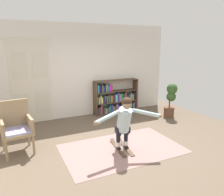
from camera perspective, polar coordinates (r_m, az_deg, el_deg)
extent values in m
plane|color=brown|center=(5.10, 1.76, -12.44)|extent=(7.20, 7.20, 0.00)
cube|color=silver|center=(7.05, -7.95, 6.96)|extent=(6.00, 0.10, 2.90)
cube|color=beige|center=(6.71, -22.60, 3.37)|extent=(0.55, 0.04, 2.35)
cube|color=beige|center=(6.63, -22.99, 7.75)|extent=(0.41, 0.01, 0.76)
cube|color=beige|center=(6.81, -22.15, -1.52)|extent=(0.41, 0.01, 0.64)
cube|color=beige|center=(6.76, -17.95, 3.81)|extent=(0.55, 0.04, 2.35)
cube|color=beige|center=(6.68, -18.25, 8.16)|extent=(0.41, 0.01, 0.76)
cube|color=beige|center=(6.86, -17.58, -1.05)|extent=(0.41, 0.01, 0.64)
cube|color=beige|center=(6.65, -21.14, 14.05)|extent=(1.22, 0.04, 0.10)
cube|color=gray|center=(5.00, 2.60, -12.95)|extent=(2.60, 1.62, 0.01)
cube|color=#4D3B2A|center=(7.12, -4.40, -0.15)|extent=(0.04, 0.30, 1.12)
cube|color=#4D3B2A|center=(7.78, 6.02, 0.97)|extent=(0.04, 0.30, 1.12)
cube|color=#4D3B2A|center=(7.56, 1.02, -3.63)|extent=(1.51, 0.30, 0.02)
cube|color=#4D3B2A|center=(7.46, 1.03, -0.94)|extent=(1.51, 0.30, 0.02)
cube|color=#4D3B2A|center=(7.38, 1.05, 1.83)|extent=(1.51, 0.30, 0.02)
cube|color=#4D3B2A|center=(7.32, 1.06, 4.65)|extent=(1.51, 0.30, 0.02)
cube|color=navy|center=(7.26, -4.02, -3.52)|extent=(0.05, 0.23, 0.20)
cube|color=brown|center=(7.28, -3.68, -3.30)|extent=(0.04, 0.21, 0.23)
cube|color=#573255|center=(7.29, -3.30, -3.19)|extent=(0.04, 0.22, 0.25)
cube|color=#9C624A|center=(7.29, -2.86, -3.05)|extent=(0.05, 0.15, 0.28)
cube|color=brown|center=(7.33, -2.28, -3.33)|extent=(0.05, 0.18, 0.19)
cube|color=#67A5A6|center=(7.36, -1.78, -3.29)|extent=(0.06, 0.21, 0.19)
cube|color=#674063|center=(7.40, -1.38, -3.15)|extent=(0.05, 0.23, 0.20)
cube|color=#569430|center=(7.41, -0.87, -3.08)|extent=(0.04, 0.16, 0.21)
cube|color=teal|center=(7.43, -0.61, -2.76)|extent=(0.05, 0.21, 0.27)
cube|color=#344592|center=(7.45, -0.19, -2.67)|extent=(0.06, 0.22, 0.29)
cube|color=#9E7747|center=(7.48, 0.30, -2.93)|extent=(0.05, 0.17, 0.21)
cube|color=#486941|center=(7.49, 0.63, -2.76)|extent=(0.03, 0.20, 0.24)
cube|color=#C65EB9|center=(7.54, 0.95, -2.54)|extent=(0.04, 0.24, 0.27)
cube|color=#696CB2|center=(7.54, 1.28, -2.50)|extent=(0.03, 0.23, 0.28)
cube|color=#713A62|center=(7.56, 1.70, -2.75)|extent=(0.04, 0.20, 0.20)
cube|color=#CB5B7D|center=(7.59, 1.90, -2.71)|extent=(0.03, 0.15, 0.20)
cube|color=#4F80C2|center=(7.61, 2.25, -2.54)|extent=(0.03, 0.22, 0.23)
cube|color=brown|center=(7.63, 2.68, -2.26)|extent=(0.05, 0.14, 0.30)
cube|color=green|center=(7.67, 3.07, -2.22)|extent=(0.03, 0.15, 0.29)
cube|color=#B76677|center=(7.69, 3.47, -2.31)|extent=(0.05, 0.19, 0.25)
cube|color=olive|center=(7.73, 3.89, -2.34)|extent=(0.04, 0.17, 0.22)
cube|color=tan|center=(7.73, 4.36, -2.10)|extent=(0.06, 0.15, 0.29)
cube|color=#268322|center=(7.80, 4.62, -2.19)|extent=(0.04, 0.22, 0.23)
cube|color=teal|center=(7.81, 5.19, -2.10)|extent=(0.05, 0.23, 0.25)
cube|color=#B74B98|center=(7.84, 5.61, -1.88)|extent=(0.06, 0.15, 0.30)
cube|color=#3C6440|center=(7.15, -4.07, -0.53)|extent=(0.05, 0.20, 0.24)
cube|color=tan|center=(7.19, -3.47, -0.63)|extent=(0.06, 0.15, 0.20)
cube|color=#A9CE70|center=(7.19, -3.04, -0.24)|extent=(0.05, 0.17, 0.29)
cube|color=#D2D558|center=(7.21, -2.66, -0.52)|extent=(0.04, 0.14, 0.21)
cube|color=#330F5C|center=(7.24, -2.27, -0.56)|extent=(0.04, 0.19, 0.18)
cube|color=slate|center=(7.27, -2.01, -0.28)|extent=(0.05, 0.16, 0.24)
cube|color=#3A7269|center=(7.27, -1.51, -0.31)|extent=(0.04, 0.22, 0.23)
cube|color=brown|center=(7.29, -1.08, -0.17)|extent=(0.06, 0.23, 0.26)
cube|color=#369169|center=(7.35, -0.70, -0.34)|extent=(0.03, 0.14, 0.19)
cube|color=#D7CE5D|center=(7.35, -0.34, -0.16)|extent=(0.03, 0.21, 0.23)
cube|color=maroon|center=(7.39, 0.04, -0.09)|extent=(0.04, 0.23, 0.23)
cube|color=#422550|center=(7.41, 0.41, -0.05)|extent=(0.04, 0.17, 0.23)
cube|color=#70D8D2|center=(7.41, 0.87, 0.01)|extent=(0.06, 0.21, 0.24)
cube|color=#2F3D90|center=(7.43, 1.23, 0.21)|extent=(0.03, 0.15, 0.29)
cube|color=#615EA8|center=(7.46, 1.48, 0.29)|extent=(0.04, 0.23, 0.29)
cube|color=#A97BC1|center=(7.47, 1.99, 0.15)|extent=(0.05, 0.18, 0.25)
cube|color=#1A8F3A|center=(7.51, 2.33, 0.32)|extent=(0.04, 0.21, 0.28)
cube|color=#1F4F3D|center=(7.54, 2.76, 0.23)|extent=(0.04, 0.17, 0.25)
cube|color=brown|center=(7.59, 3.09, 0.47)|extent=(0.04, 0.22, 0.28)
cube|color=#6E3B6B|center=(7.60, 3.46, 0.53)|extent=(0.04, 0.17, 0.30)
cube|color=#3F2270|center=(7.63, 3.89, 0.17)|extent=(0.05, 0.15, 0.19)
cube|color=olive|center=(7.66, 4.46, 0.19)|extent=(0.05, 0.23, 0.19)
cube|color=#5DBEB2|center=(7.71, 4.81, 0.47)|extent=(0.04, 0.18, 0.24)
cube|color=tan|center=(7.74, 5.16, 0.41)|extent=(0.04, 0.21, 0.21)
cube|color=#353553|center=(7.76, 5.54, 0.66)|extent=(0.03, 0.14, 0.27)
cube|color=#228770|center=(7.07, -4.16, 2.27)|extent=(0.04, 0.17, 0.22)
cube|color=#38A2BA|center=(7.09, -3.84, 2.45)|extent=(0.04, 0.23, 0.25)
cube|color=navy|center=(7.12, -3.40, 2.43)|extent=(0.05, 0.19, 0.24)
cube|color=#44512F|center=(7.12, -2.71, 2.54)|extent=(0.05, 0.14, 0.26)
cube|color=#485BC8|center=(7.17, -2.36, 2.32)|extent=(0.04, 0.15, 0.19)
cube|color=navy|center=(7.19, -2.00, 2.62)|extent=(0.03, 0.21, 0.25)
cube|color=#A9B773|center=(7.21, -1.60, 2.67)|extent=(0.05, 0.18, 0.26)
cube|color=#5174A9|center=(7.22, -1.07, 2.48)|extent=(0.04, 0.16, 0.20)
cube|color=#BD30CE|center=(7.27, -0.61, 2.57)|extent=(0.06, 0.16, 0.21)
cube|color=#95493C|center=(7.29, -0.25, 2.57)|extent=(0.04, 0.18, 0.20)
cylinder|color=#917857|center=(4.89, -25.74, -12.32)|extent=(0.05, 0.05, 0.42)
cylinder|color=#917857|center=(4.95, -19.65, -11.44)|extent=(0.05, 0.05, 0.42)
cylinder|color=#917857|center=(5.37, -26.34, -10.10)|extent=(0.05, 0.05, 0.42)
cylinder|color=#917857|center=(5.42, -20.82, -9.33)|extent=(0.05, 0.05, 0.42)
cube|color=#917857|center=(5.06, -23.39, -8.27)|extent=(0.66, 0.66, 0.06)
cube|color=#A1A0D5|center=(5.04, -23.44, -7.74)|extent=(0.59, 0.59, 0.04)
cube|color=#917857|center=(5.21, -24.18, -3.68)|extent=(0.60, 0.12, 0.60)
cube|color=#917857|center=(4.98, -26.65, -6.86)|extent=(0.12, 0.56, 0.28)
cube|color=#917857|center=(5.04, -20.53, -6.04)|extent=(0.12, 0.56, 0.28)
cylinder|color=brown|center=(7.28, 14.55, -3.54)|extent=(0.32, 0.32, 0.31)
cylinder|color=brown|center=(7.25, 14.61, -2.50)|extent=(0.35, 0.35, 0.04)
cylinder|color=#4C3823|center=(7.20, 14.70, -0.97)|extent=(0.04, 0.04, 0.36)
sphere|color=#2E5024|center=(7.18, 15.33, 2.32)|extent=(0.33, 0.33, 0.33)
sphere|color=#2E5024|center=(7.10, 15.27, 1.69)|extent=(0.24, 0.24, 0.24)
sphere|color=#2E5024|center=(7.15, 15.42, 2.41)|extent=(0.31, 0.31, 0.31)
sphere|color=#2E5024|center=(7.15, 15.11, 0.33)|extent=(0.30, 0.30, 0.30)
cube|color=#493624|center=(4.97, 1.61, -13.00)|extent=(0.19, 0.84, 0.01)
cube|color=#493624|center=(5.29, 0.16, -10.94)|extent=(0.10, 0.12, 0.06)
cube|color=black|center=(4.94, 1.69, -12.85)|extent=(0.10, 0.13, 0.04)
cube|color=#493624|center=(5.03, 3.58, -12.70)|extent=(0.19, 0.84, 0.01)
cube|color=#493624|center=(5.34, 2.02, -10.68)|extent=(0.10, 0.12, 0.06)
cube|color=black|center=(5.00, 3.68, -12.54)|extent=(0.10, 0.13, 0.04)
cylinder|color=white|center=(4.92, 1.62, -11.84)|extent=(0.12, 0.12, 0.10)
cylinder|color=black|center=(4.84, 1.63, -9.69)|extent=(0.10, 0.10, 0.30)
cylinder|color=black|center=(4.78, 1.72, -8.49)|extent=(0.12, 0.12, 0.22)
cylinder|color=white|center=(4.98, 3.60, -11.54)|extent=(0.12, 0.12, 0.10)
cylinder|color=black|center=(4.90, 3.64, -9.42)|extent=(0.10, 0.10, 0.30)
cylinder|color=black|center=(4.84, 3.75, -8.23)|extent=(0.12, 0.12, 0.22)
cube|color=black|center=(4.80, 2.74, -8.17)|extent=(0.32, 0.22, 0.14)
cylinder|color=#AAC9CF|center=(4.64, 3.16, -5.71)|extent=(0.33, 0.47, 0.58)
sphere|color=#99785C|center=(4.40, 3.91, -1.67)|extent=(0.22, 0.22, 0.20)
sphere|color=#382619|center=(4.40, 3.87, -1.13)|extent=(0.23, 0.23, 0.21)
cylinder|color=#AAC9CF|center=(4.29, -1.10, -4.96)|extent=(0.59, 0.21, 0.20)
sphere|color=#99785C|center=(4.15, -4.21, -6.50)|extent=(0.10, 0.10, 0.09)
cylinder|color=#AAC9CF|center=(4.59, 8.87, -3.87)|extent=(0.55, 0.34, 0.20)
sphere|color=#99785C|center=(4.65, 12.33, -4.57)|extent=(0.10, 0.10, 0.09)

